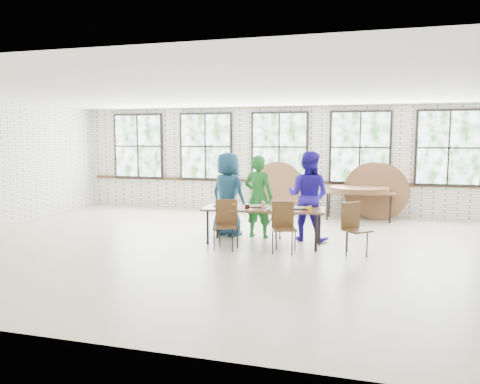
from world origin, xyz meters
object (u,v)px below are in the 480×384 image
object	(u,v)px
dining_table	(264,211)
chair_near_left	(226,220)
storage_table	(359,194)
chair_near_right	(283,222)

from	to	relation	value
dining_table	chair_near_left	distance (m)	0.82
storage_table	dining_table	bearing A→B (deg)	-119.38
chair_near_right	dining_table	bearing A→B (deg)	116.80
dining_table	chair_near_right	xyz separation A→B (m)	(0.49, -0.48, -0.13)
chair_near_right	storage_table	world-z (taller)	chair_near_right
dining_table	chair_near_left	world-z (taller)	chair_near_left
chair_near_right	chair_near_left	bearing A→B (deg)	163.81
chair_near_left	chair_near_right	size ratio (longest dim) A/B	1.00
storage_table	chair_near_left	bearing A→B (deg)	-123.19
dining_table	storage_table	xyz separation A→B (m)	(1.74, 3.42, -0.00)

